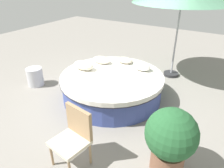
# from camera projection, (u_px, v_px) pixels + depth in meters

# --- Properties ---
(ground_plane) EXTENTS (16.00, 16.00, 0.00)m
(ground_plane) POSITION_uv_depth(u_px,v_px,m) (112.00, 97.00, 5.26)
(ground_plane) COLOR gray
(round_bed) EXTENTS (2.46, 2.46, 0.61)m
(round_bed) POSITION_uv_depth(u_px,v_px,m) (112.00, 86.00, 5.11)
(round_bed) COLOR #38478C
(round_bed) RESTS_ON ground_plane
(throw_pillow_0) EXTENTS (0.45, 0.28, 0.22)m
(throw_pillow_0) POSITION_uv_depth(u_px,v_px,m) (142.00, 66.00, 5.16)
(throw_pillow_0) COLOR white
(throw_pillow_0) RESTS_ON round_bed
(throw_pillow_1) EXTENTS (0.44, 0.30, 0.15)m
(throw_pillow_1) POSITION_uv_depth(u_px,v_px,m) (125.00, 60.00, 5.60)
(throw_pillow_1) COLOR beige
(throw_pillow_1) RESTS_ON round_bed
(throw_pillow_2) EXTENTS (0.51, 0.30, 0.18)m
(throw_pillow_2) POSITION_uv_depth(u_px,v_px,m) (102.00, 60.00, 5.58)
(throw_pillow_2) COLOR silver
(throw_pillow_2) RESTS_ON round_bed
(throw_pillow_3) EXTENTS (0.54, 0.32, 0.22)m
(throw_pillow_3) POSITION_uv_depth(u_px,v_px,m) (84.00, 65.00, 5.20)
(throw_pillow_3) COLOR beige
(throw_pillow_3) RESTS_ON round_bed
(patio_chair) EXTENTS (0.59, 0.57, 0.98)m
(patio_chair) POSITION_uv_depth(u_px,v_px,m) (74.00, 134.00, 3.23)
(patio_chair) COLOR #997A56
(patio_chair) RESTS_ON ground_plane
(planter) EXTENTS (0.78, 0.78, 1.10)m
(planter) POSITION_uv_depth(u_px,v_px,m) (171.00, 139.00, 3.05)
(planter) COLOR brown
(planter) RESTS_ON ground_plane
(side_table) EXTENTS (0.43, 0.43, 0.50)m
(side_table) POSITION_uv_depth(u_px,v_px,m) (35.00, 77.00, 5.71)
(side_table) COLOR #B7B7BC
(side_table) RESTS_ON ground_plane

